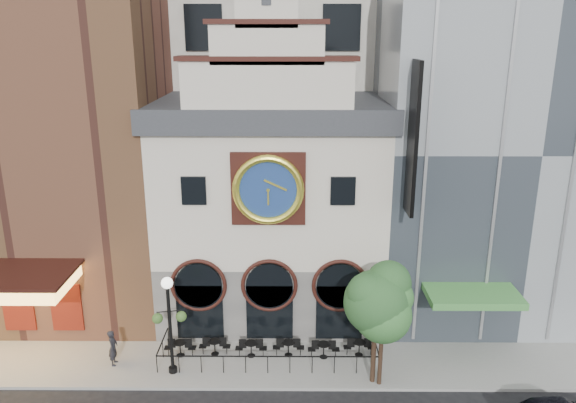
% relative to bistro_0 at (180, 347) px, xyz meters
% --- Properties ---
extents(ground, '(120.00, 120.00, 0.00)m').
position_rel_bistro_0_xyz_m(ground, '(4.46, -2.67, -0.61)').
color(ground, black).
rests_on(ground, ground).
extents(sidewalk, '(44.00, 5.00, 0.15)m').
position_rel_bistro_0_xyz_m(sidewalk, '(4.46, -0.17, -0.54)').
color(sidewalk, gray).
rests_on(sidewalk, ground).
extents(clock_building, '(12.60, 8.78, 18.65)m').
position_rel_bistro_0_xyz_m(clock_building, '(4.46, 5.16, 6.07)').
color(clock_building, '#605E5B').
rests_on(clock_building, ground).
extents(theater_building, '(14.00, 15.60, 25.00)m').
position_rel_bistro_0_xyz_m(theater_building, '(-8.54, 7.29, 11.99)').
color(theater_building, brown).
rests_on(theater_building, ground).
extents(retail_building, '(14.00, 14.40, 20.00)m').
position_rel_bistro_0_xyz_m(retail_building, '(17.45, 7.32, 9.53)').
color(retail_building, gray).
rests_on(retail_building, ground).
extents(cafe_railing, '(10.60, 2.60, 0.90)m').
position_rel_bistro_0_xyz_m(cafe_railing, '(4.46, -0.17, -0.01)').
color(cafe_railing, black).
rests_on(cafe_railing, sidewalk).
extents(bistro_0, '(1.58, 0.68, 0.90)m').
position_rel_bistro_0_xyz_m(bistro_0, '(0.00, 0.00, 0.00)').
color(bistro_0, black).
rests_on(bistro_0, sidewalk).
extents(bistro_1, '(1.58, 0.68, 0.90)m').
position_rel_bistro_0_xyz_m(bistro_1, '(1.72, 0.13, 0.00)').
color(bistro_1, black).
rests_on(bistro_1, sidewalk).
extents(bistro_2, '(1.58, 0.68, 0.90)m').
position_rel_bistro_0_xyz_m(bistro_2, '(3.57, -0.02, 0.00)').
color(bistro_2, black).
rests_on(bistro_2, sidewalk).
extents(bistro_3, '(1.58, 0.68, 0.90)m').
position_rel_bistro_0_xyz_m(bistro_3, '(5.44, 0.06, 0.00)').
color(bistro_3, black).
rests_on(bistro_3, sidewalk).
extents(bistro_4, '(1.58, 0.68, 0.90)m').
position_rel_bistro_0_xyz_m(bistro_4, '(7.21, -0.11, 0.00)').
color(bistro_4, black).
rests_on(bistro_4, sidewalk).
extents(bistro_5, '(1.58, 0.68, 0.90)m').
position_rel_bistro_0_xyz_m(bistro_5, '(9.00, 0.10, 0.00)').
color(bistro_5, black).
rests_on(bistro_5, sidewalk).
extents(pedestrian, '(0.48, 0.70, 1.83)m').
position_rel_bistro_0_xyz_m(pedestrian, '(-3.11, -0.76, 0.45)').
color(pedestrian, black).
rests_on(pedestrian, sidewalk).
extents(lamppost, '(1.57, 0.70, 4.96)m').
position_rel_bistro_0_xyz_m(lamppost, '(-0.09, -1.42, 2.60)').
color(lamppost, black).
rests_on(lamppost, sidewalk).
extents(tree_left, '(3.06, 2.95, 5.89)m').
position_rel_bistro_0_xyz_m(tree_left, '(9.43, -2.03, 3.86)').
color(tree_left, '#382619').
rests_on(tree_left, sidewalk).
extents(tree_right, '(2.69, 2.59, 5.18)m').
position_rel_bistro_0_xyz_m(tree_right, '(9.72, -2.23, 3.33)').
color(tree_right, '#382619').
rests_on(tree_right, sidewalk).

